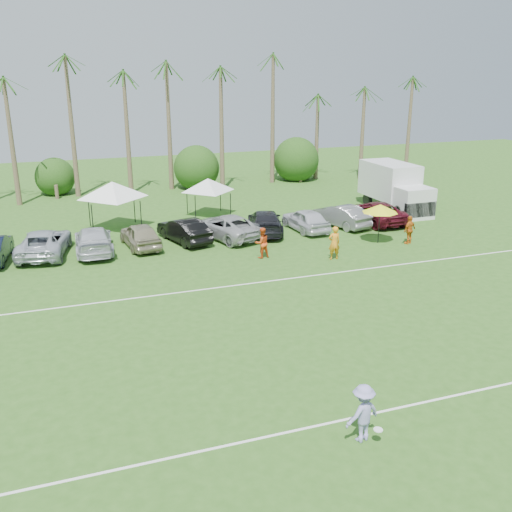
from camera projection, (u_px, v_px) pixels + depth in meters
name	position (u px, v px, depth m)	size (l,w,h in m)	color
ground	(327.00, 473.00, 15.11)	(120.00, 120.00, 0.00)	#2E5A1B
field_lines	(236.00, 343.00, 22.27)	(80.00, 12.10, 0.01)	white
palm_tree_3	(16.00, 71.00, 43.46)	(2.40, 2.40, 11.90)	brown
palm_tree_4	(74.00, 105.00, 45.54)	(2.40, 2.40, 8.90)	brown
palm_tree_5	(124.00, 93.00, 46.54)	(2.40, 2.40, 9.90)	brown
palm_tree_6	(172.00, 82.00, 47.55)	(2.40, 2.40, 10.90)	brown
palm_tree_7	(217.00, 71.00, 48.55)	(2.40, 2.40, 11.90)	brown
palm_tree_8	(272.00, 101.00, 50.95)	(2.40, 2.40, 8.90)	brown
palm_tree_9	(323.00, 91.00, 52.27)	(2.40, 2.40, 9.90)	brown
palm_tree_10	(371.00, 81.00, 53.59)	(2.40, 2.40, 10.90)	brown
palm_tree_11	(408.00, 71.00, 54.60)	(2.40, 2.40, 11.90)	brown
bush_tree_1	(55.00, 175.00, 47.57)	(4.00, 4.00, 4.00)	brown
bush_tree_2	(195.00, 167.00, 51.38)	(4.00, 4.00, 4.00)	brown
bush_tree_3	(297.00, 162.00, 54.57)	(4.00, 4.00, 4.00)	brown
sideline_player_a	(334.00, 243.00, 31.88)	(0.70, 0.46, 1.91)	orange
sideline_player_b	(262.00, 243.00, 32.17)	(0.85, 0.67, 1.76)	#DE4C18
sideline_player_c	(410.00, 230.00, 34.79)	(1.03, 0.43, 1.75)	#CB6516
box_truck	(395.00, 186.00, 42.84)	(2.66, 6.75, 3.48)	silver
canopy_tent_left	(112.00, 182.00, 37.13)	(4.67, 4.67, 3.78)	black
canopy_tent_right	(208.00, 178.00, 40.81)	(3.99, 3.99, 3.23)	black
market_umbrella	(380.00, 208.00, 34.50)	(2.19, 2.19, 2.44)	black
frisbee_player	(363.00, 413.00, 16.20)	(1.26, 0.92, 1.77)	#9793D0
parked_car_2	(44.00, 243.00, 32.70)	(2.47, 5.35, 1.49)	#B1B7C1
parked_car_3	(94.00, 240.00, 33.20)	(2.08, 5.13, 1.49)	silver
parked_car_4	(140.00, 235.00, 34.15)	(1.76, 4.37, 1.49)	gray
parked_car_5	(184.00, 230.00, 35.23)	(1.57, 4.52, 1.49)	black
parked_car_6	(226.00, 226.00, 36.05)	(2.47, 5.35, 1.49)	#A8A8A9
parked_car_7	(265.00, 222.00, 37.15)	(2.08, 5.13, 1.49)	black
parked_car_8	(306.00, 220.00, 37.70)	(1.76, 4.37, 1.49)	silver
parked_car_9	(341.00, 216.00, 38.73)	(1.57, 4.52, 1.49)	slate
parked_car_10	(375.00, 212.00, 39.69)	(2.47, 5.35, 1.49)	#55101C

